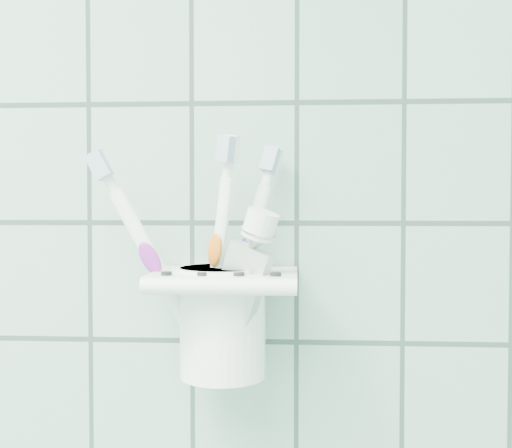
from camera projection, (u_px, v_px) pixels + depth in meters
The scene contains 6 objects.
holder_bracket at pixel (225, 281), 0.56m from camera, with size 0.12×0.10×0.04m.
cup at pixel (223, 317), 0.56m from camera, with size 0.08×0.08×0.10m.
toothbrush_pink at pixel (210, 245), 0.56m from camera, with size 0.10×0.02×0.21m.
toothbrush_blue at pixel (213, 251), 0.55m from camera, with size 0.06×0.05×0.20m.
toothbrush_orange at pixel (205, 250), 0.57m from camera, with size 0.04×0.03×0.20m.
toothpaste_tube at pixel (215, 273), 0.55m from camera, with size 0.07×0.04×0.16m.
Camera 1 is at (0.69, 0.60, 1.38)m, focal length 45.00 mm.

